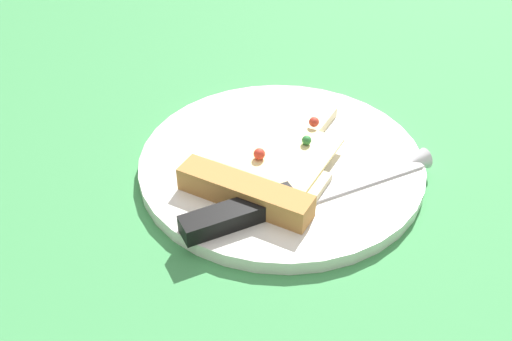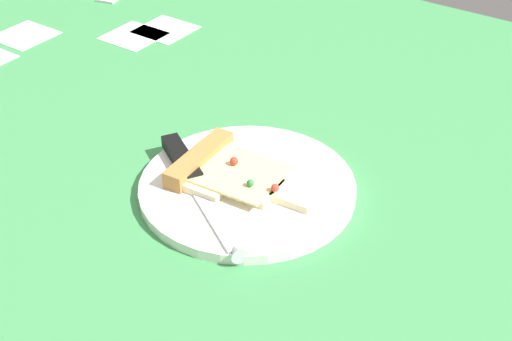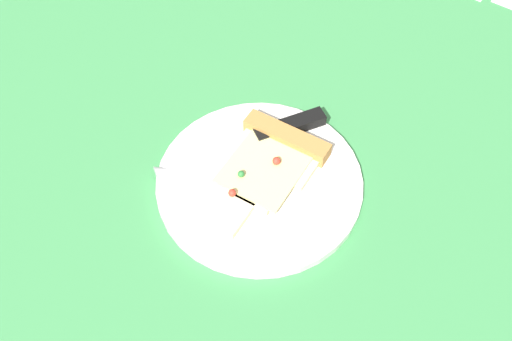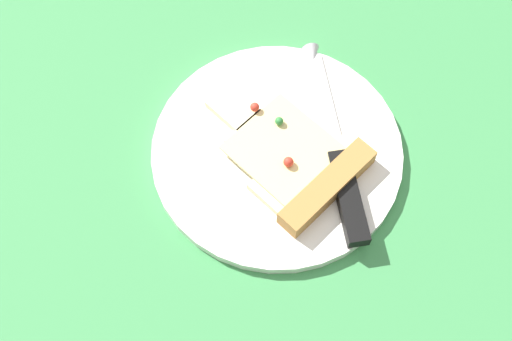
# 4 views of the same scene
# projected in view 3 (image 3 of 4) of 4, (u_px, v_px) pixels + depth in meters

# --- Properties ---
(ground_plane) EXTENTS (1.42, 1.42, 0.03)m
(ground_plane) POSITION_uv_depth(u_px,v_px,m) (270.00, 151.00, 0.79)
(ground_plane) COLOR #3D8C4C
(ground_plane) RESTS_ON ground
(plate) EXTENTS (0.27, 0.27, 0.01)m
(plate) POSITION_uv_depth(u_px,v_px,m) (259.00, 182.00, 0.74)
(plate) COLOR white
(plate) RESTS_ON ground_plane
(pizza_slice) EXTENTS (0.18, 0.12, 0.02)m
(pizza_slice) POSITION_uv_depth(u_px,v_px,m) (270.00, 162.00, 0.74)
(pizza_slice) COLOR beige
(pizza_slice) RESTS_ON plate
(knife) EXTENTS (0.22, 0.14, 0.02)m
(knife) POSITION_uv_depth(u_px,v_px,m) (259.00, 137.00, 0.76)
(knife) COLOR silver
(knife) RESTS_ON plate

